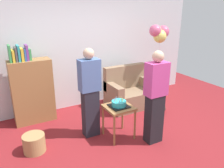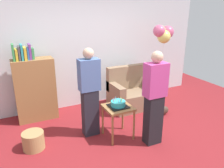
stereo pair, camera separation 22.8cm
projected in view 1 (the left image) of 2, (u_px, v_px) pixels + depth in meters
name	position (u px, v px, depth m)	size (l,w,h in m)	color
ground_plane	(130.00, 143.00, 3.95)	(8.00, 8.00, 0.00)	maroon
wall_back	(82.00, 49.00, 5.21)	(6.00, 0.10, 2.70)	silver
couch	(129.00, 92.00, 5.36)	(1.10, 0.70, 0.96)	#8C7054
bookshelf	(32.00, 90.00, 4.54)	(0.80, 0.36, 1.61)	olive
side_table	(119.00, 111.00, 4.01)	(0.48, 0.48, 0.61)	olive
birthday_cake	(119.00, 104.00, 3.97)	(0.32, 0.32, 0.17)	black
person_blowing_candles	(90.00, 93.00, 3.98)	(0.36, 0.22, 1.63)	#23232D
person_holding_cake	(155.00, 98.00, 3.77)	(0.36, 0.22, 1.63)	black
wicker_basket	(34.00, 143.00, 3.70)	(0.36, 0.36, 0.30)	#A88451
handbag	(161.00, 109.00, 5.04)	(0.28, 0.14, 0.20)	#473328
balloon_bunch	(159.00, 33.00, 5.15)	(0.55, 0.36, 1.90)	silver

